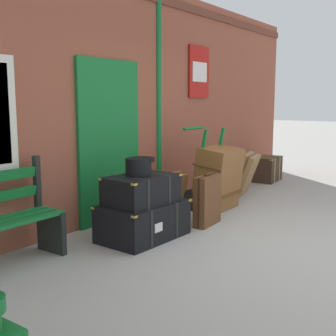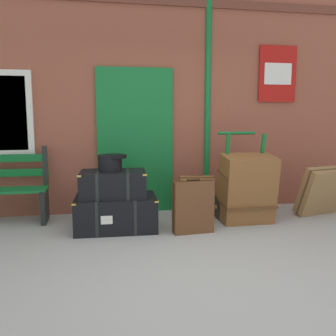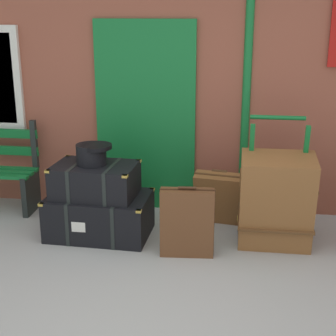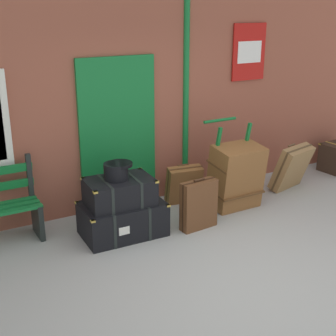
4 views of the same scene
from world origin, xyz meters
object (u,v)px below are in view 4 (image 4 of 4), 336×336
object	(u,v)px
steamer_trunk_base	(123,219)
suitcase_cream	(292,167)
porters_trolley	(228,185)
suitcase_charcoal	(184,185)
steamer_trunk_middle	(120,191)
suitcase_umber	(199,205)
round_hatbox	(117,170)
large_brown_trunk	(236,176)

from	to	relation	value
steamer_trunk_base	suitcase_cream	bearing A→B (deg)	2.12
porters_trolley	suitcase_charcoal	xyz separation A→B (m)	(-0.56, 0.30, 0.01)
steamer_trunk_middle	suitcase_charcoal	distance (m)	1.32
steamer_trunk_base	suitcase_cream	world-z (taller)	suitcase_cream
steamer_trunk_base	suitcase_charcoal	bearing A→B (deg)	21.55
suitcase_umber	suitcase_charcoal	size ratio (longest dim) A/B	1.16
steamer_trunk_base	steamer_trunk_middle	xyz separation A→B (m)	(-0.03, -0.00, 0.37)
steamer_trunk_middle	suitcase_umber	bearing A→B (deg)	-18.50
porters_trolley	suitcase_charcoal	size ratio (longest dim) A/B	2.05
steamer_trunk_middle	round_hatbox	distance (m)	0.28
round_hatbox	steamer_trunk_base	bearing A→B (deg)	-13.33
steamer_trunk_base	suitcase_cream	distance (m)	2.90
steamer_trunk_base	steamer_trunk_middle	world-z (taller)	steamer_trunk_middle
steamer_trunk_middle	suitcase_charcoal	world-z (taller)	steamer_trunk_middle
large_brown_trunk	suitcase_cream	bearing A→B (deg)	5.88
suitcase_umber	porters_trolley	bearing A→B (deg)	30.43
steamer_trunk_middle	suitcase_cream	world-z (taller)	steamer_trunk_middle
porters_trolley	suitcase_cream	xyz separation A→B (m)	(1.17, -0.05, 0.09)
large_brown_trunk	suitcase_charcoal	bearing A→B (deg)	139.48
round_hatbox	porters_trolley	distance (m)	1.88
round_hatbox	large_brown_trunk	world-z (taller)	round_hatbox
steamer_trunk_middle	porters_trolley	bearing A→B (deg)	5.26
porters_trolley	suitcase_umber	world-z (taller)	porters_trolley
steamer_trunk_base	steamer_trunk_middle	size ratio (longest dim) A/B	1.23
porters_trolley	steamer_trunk_middle	bearing A→B (deg)	-174.74
steamer_trunk_middle	suitcase_cream	size ratio (longest dim) A/B	1.18
round_hatbox	porters_trolley	size ratio (longest dim) A/B	0.29
steamer_trunk_middle	porters_trolley	size ratio (longest dim) A/B	0.70
large_brown_trunk	porters_trolley	bearing A→B (deg)	90.00
steamer_trunk_middle	round_hatbox	xyz separation A→B (m)	(-0.02, 0.01, 0.28)
steamer_trunk_base	suitcase_umber	world-z (taller)	suitcase_umber
steamer_trunk_base	suitcase_umber	xyz separation A→B (m)	(0.92, -0.32, 0.11)
steamer_trunk_middle	steamer_trunk_base	bearing A→B (deg)	0.67
steamer_trunk_base	porters_trolley	size ratio (longest dim) A/B	0.86
suitcase_charcoal	suitcase_umber	bearing A→B (deg)	-108.22
suitcase_cream	suitcase_umber	size ratio (longest dim) A/B	1.06
suitcase_umber	large_brown_trunk	bearing A→B (deg)	20.44
round_hatbox	large_brown_trunk	bearing A→B (deg)	-0.82
large_brown_trunk	suitcase_charcoal	xyz separation A→B (m)	(-0.56, 0.48, -0.18)
steamer_trunk_middle	suitcase_charcoal	bearing A→B (deg)	21.09
round_hatbox	suitcase_umber	world-z (taller)	round_hatbox
round_hatbox	large_brown_trunk	xyz separation A→B (m)	(1.78, -0.03, -0.39)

